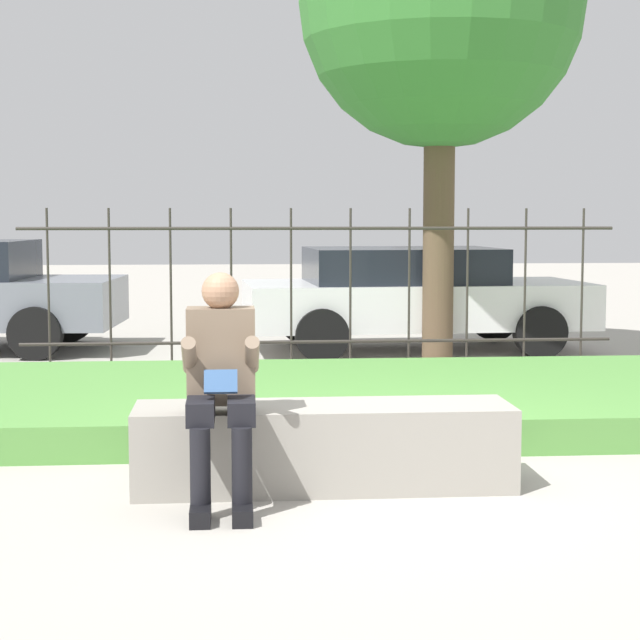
{
  "coord_description": "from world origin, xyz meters",
  "views": [
    {
      "loc": [
        -0.9,
        -6.2,
        1.6
      ],
      "look_at": [
        -0.16,
        2.77,
        0.73
      ],
      "focal_mm": 60.0,
      "sensor_mm": 36.0,
      "label": 1
    }
  ],
  "objects_px": {
    "person_seated_reader": "(221,378)",
    "stone_bench": "(324,451)",
    "car_parked_center": "(412,295)",
    "tree_behind_fence": "(441,7)"
  },
  "relations": [
    {
      "from": "tree_behind_fence",
      "to": "car_parked_center",
      "type": "bearing_deg",
      "value": 97.26
    },
    {
      "from": "person_seated_reader",
      "to": "tree_behind_fence",
      "type": "xyz_separation_m",
      "value": [
        2.34,
        5.76,
        3.14
      ]
    },
    {
      "from": "car_parked_center",
      "to": "tree_behind_fence",
      "type": "relative_size",
      "value": 0.76
    },
    {
      "from": "person_seated_reader",
      "to": "stone_bench",
      "type": "bearing_deg",
      "value": 28.5
    },
    {
      "from": "stone_bench",
      "to": "car_parked_center",
      "type": "height_order",
      "value": "car_parked_center"
    },
    {
      "from": "person_seated_reader",
      "to": "car_parked_center",
      "type": "relative_size",
      "value": 0.31
    },
    {
      "from": "stone_bench",
      "to": "car_parked_center",
      "type": "bearing_deg",
      "value": 75.89
    },
    {
      "from": "stone_bench",
      "to": "tree_behind_fence",
      "type": "xyz_separation_m",
      "value": [
        1.74,
        5.44,
        3.63
      ]
    },
    {
      "from": "stone_bench",
      "to": "person_seated_reader",
      "type": "xyz_separation_m",
      "value": [
        -0.6,
        -0.33,
        0.49
      ]
    },
    {
      "from": "stone_bench",
      "to": "tree_behind_fence",
      "type": "bearing_deg",
      "value": 72.25
    }
  ]
}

